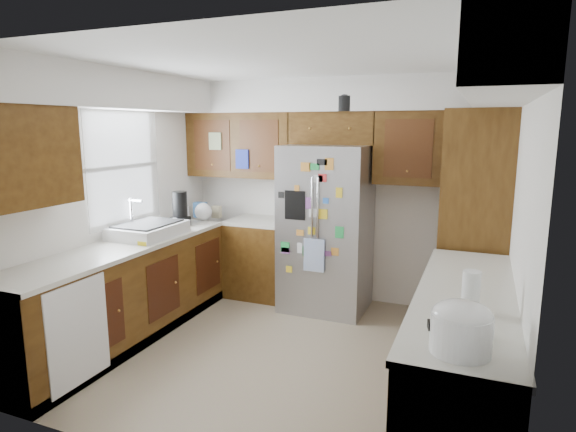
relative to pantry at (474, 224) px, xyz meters
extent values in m
plane|color=gray|center=(-1.50, -1.15, -1.07)|extent=(3.60, 3.60, 0.00)
cube|color=white|center=(-1.50, 0.45, 0.18)|extent=(3.60, 0.04, 2.50)
cube|color=white|center=(-3.30, -1.15, 0.18)|extent=(0.04, 3.20, 2.50)
cube|color=white|center=(0.30, -1.15, 0.18)|extent=(0.04, 3.20, 2.50)
cube|color=white|center=(-1.50, -2.75, 0.18)|extent=(3.60, 0.04, 2.50)
cube|color=white|center=(-1.50, -1.15, 1.43)|extent=(3.60, 3.20, 0.02)
cube|color=silver|center=(-1.50, 0.26, 1.25)|extent=(3.60, 0.38, 0.35)
cube|color=silver|center=(-3.11, -1.15, 1.25)|extent=(0.38, 3.20, 0.35)
cube|color=silver|center=(0.11, -1.15, 1.25)|extent=(0.38, 3.20, 0.35)
cube|color=#3D230B|center=(-2.63, 0.28, 0.70)|extent=(1.33, 0.34, 0.75)
cube|color=#3D230B|center=(-0.36, 0.28, 0.70)|extent=(1.33, 0.34, 0.75)
cube|color=#3D230B|center=(-3.13, -2.30, 0.70)|extent=(0.34, 0.85, 0.75)
cube|color=white|center=(-3.29, -1.05, 0.53)|extent=(0.02, 0.90, 1.05)
cube|color=white|center=(-3.25, -1.05, 0.53)|extent=(0.01, 1.02, 1.15)
cube|color=#1C2FA5|center=(-2.54, 0.09, 0.55)|extent=(0.16, 0.02, 0.22)
cube|color=beige|center=(-2.88, 0.09, 0.75)|extent=(0.16, 0.02, 0.20)
cube|color=#3D230B|center=(-3.00, -1.45, -0.64)|extent=(0.60, 2.60, 0.88)
cube|color=#3D230B|center=(-2.33, 0.15, -0.64)|extent=(0.75, 0.60, 0.88)
cube|color=silver|center=(-3.00, -1.45, -0.17)|extent=(0.63, 2.60, 0.04)
cube|color=silver|center=(-2.33, 0.15, -0.17)|extent=(0.75, 0.60, 0.04)
cube|color=black|center=(-3.00, -1.45, -1.02)|extent=(0.60, 2.60, 0.10)
cube|color=white|center=(-2.69, -2.30, -0.61)|extent=(0.01, 0.58, 0.80)
cube|color=#3D230B|center=(0.00, -1.62, -0.64)|extent=(0.60, 2.25, 0.88)
cube|color=silver|center=(0.00, -1.62, -0.17)|extent=(0.63, 2.25, 0.04)
cube|color=black|center=(0.00, -1.62, -1.02)|extent=(0.60, 2.25, 0.10)
cube|color=#3D230B|center=(0.00, 0.00, 0.00)|extent=(0.60, 0.90, 2.15)
cube|color=gray|center=(-1.50, 0.05, -0.17)|extent=(0.90, 0.75, 1.80)
cylinder|color=silver|center=(-1.53, -0.34, -0.02)|extent=(0.02, 0.02, 0.90)
cylinder|color=silver|center=(-1.47, -0.34, -0.02)|extent=(0.02, 0.02, 0.90)
cube|color=black|center=(-1.72, -0.33, 0.12)|extent=(0.22, 0.01, 0.30)
cube|color=white|center=(-1.50, -0.35, -0.38)|extent=(0.22, 0.01, 0.34)
cube|color=yellow|center=(-1.78, -0.33, -0.56)|extent=(0.07, 0.00, 0.07)
cube|color=green|center=(-1.24, -0.33, -0.12)|extent=(0.09, 0.00, 0.12)
cube|color=#8C4C99|center=(-1.57, -0.33, 0.16)|extent=(0.06, 0.00, 0.12)
cube|color=orange|center=(-1.36, -0.33, 0.56)|extent=(0.09, 0.00, 0.12)
cube|color=white|center=(-1.51, -0.33, 0.06)|extent=(0.11, 0.00, 0.09)
cube|color=#8C4C99|center=(-1.83, -0.33, -0.36)|extent=(0.09, 0.00, 0.07)
cube|color=orange|center=(-1.29, -0.33, -0.32)|extent=(0.08, 0.00, 0.08)
cube|color=black|center=(-1.43, -0.33, 0.57)|extent=(0.11, 0.00, 0.06)
cube|color=yellow|center=(-1.54, -0.33, -0.13)|extent=(0.08, 0.00, 0.08)
cube|color=yellow|center=(-1.25, -0.33, 0.28)|extent=(0.07, 0.00, 0.10)
cube|color=yellow|center=(-1.60, -0.33, -0.37)|extent=(0.06, 0.00, 0.11)
cube|color=white|center=(-1.67, -0.33, -0.32)|extent=(0.05, 0.00, 0.11)
cube|color=blue|center=(-1.39, -0.33, 0.19)|extent=(0.06, 0.00, 0.06)
cube|color=white|center=(-1.47, -0.33, 0.41)|extent=(0.10, 0.00, 0.07)
cube|color=green|center=(-1.83, -0.33, -0.33)|extent=(0.10, 0.00, 0.11)
cube|color=green|center=(-1.60, -0.33, -0.35)|extent=(0.06, 0.00, 0.10)
cube|color=orange|center=(-1.70, -0.33, 0.28)|extent=(0.05, 0.00, 0.11)
cube|color=green|center=(-1.51, -0.33, 0.53)|extent=(0.10, 0.00, 0.06)
cube|color=#8C4C99|center=(-1.36, -0.33, -0.35)|extent=(0.08, 0.00, 0.05)
cube|color=black|center=(-1.87, -0.33, 0.22)|extent=(0.06, 0.00, 0.07)
cube|color=orange|center=(-1.66, -0.33, -0.16)|extent=(0.08, 0.00, 0.06)
cube|color=red|center=(-1.50, -0.33, -0.40)|extent=(0.06, 0.00, 0.05)
cube|color=orange|center=(-1.61, -0.33, 0.52)|extent=(0.10, 0.00, 0.09)
cube|color=red|center=(-1.43, -0.33, 0.42)|extent=(0.09, 0.00, 0.08)
cube|color=yellow|center=(-1.43, -0.33, 0.05)|extent=(0.11, 0.00, 0.10)
cube|color=#3D230B|center=(-1.50, 0.28, 0.90)|extent=(0.96, 0.34, 0.35)
sphere|color=#333BCA|center=(-1.74, 0.26, 1.20)|extent=(0.26, 0.26, 0.26)
cylinder|color=black|center=(-1.33, 0.19, 1.15)|extent=(0.27, 0.27, 0.16)
ellipsoid|color=#333338|center=(-1.33, 0.19, 1.23)|extent=(0.25, 0.25, 0.11)
cube|color=white|center=(-3.00, -1.05, -0.09)|extent=(0.52, 0.70, 0.12)
cube|color=black|center=(-3.00, -1.05, -0.03)|extent=(0.44, 0.60, 0.02)
cylinder|color=silver|center=(-3.20, -1.05, 0.07)|extent=(0.02, 0.02, 0.30)
cylinder|color=silver|center=(-3.14, -1.05, 0.20)|extent=(0.16, 0.02, 0.02)
cube|color=yellow|center=(-2.80, -1.31, -0.13)|extent=(0.10, 0.18, 0.04)
cube|color=black|center=(-3.00, -0.51, -0.10)|extent=(0.18, 0.14, 0.10)
cylinder|color=black|center=(-3.00, -0.51, 0.09)|extent=(0.16, 0.16, 0.28)
cylinder|color=gray|center=(-3.06, -0.37, -0.05)|extent=(0.14, 0.14, 0.20)
sphere|color=white|center=(-2.94, -0.12, -0.05)|extent=(0.20, 0.20, 0.20)
cube|color=#3F72B2|center=(-3.07, 0.01, -0.06)|extent=(0.14, 0.10, 0.18)
cube|color=#BFB28C|center=(-2.88, 0.07, -0.08)|extent=(0.10, 0.08, 0.14)
cylinder|color=white|center=(-2.98, -0.66, -0.10)|extent=(0.08, 0.08, 0.11)
cylinder|color=white|center=(0.00, -2.53, -0.06)|extent=(0.29, 0.29, 0.19)
ellipsoid|color=white|center=(0.00, -2.53, 0.04)|extent=(0.28, 0.28, 0.13)
cube|color=black|center=(-0.14, -2.53, -0.04)|extent=(0.04, 0.06, 0.04)
cylinder|color=white|center=(0.03, -1.92, -0.04)|extent=(0.11, 0.11, 0.24)
camera|label=1|loc=(0.05, -4.85, 0.92)|focal=30.00mm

